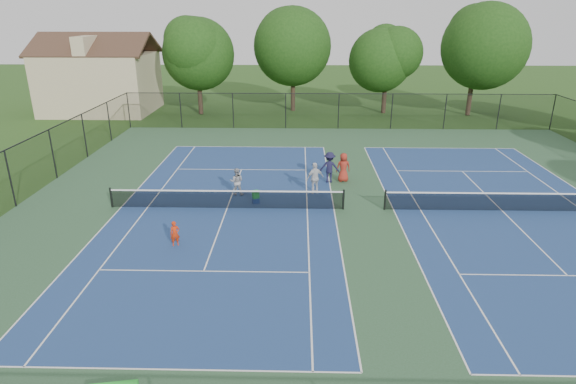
{
  "coord_description": "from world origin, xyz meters",
  "views": [
    {
      "loc": [
        -3.32,
        -22.73,
        9.5
      ],
      "look_at": [
        -3.84,
        -1.0,
        1.3
      ],
      "focal_mm": 30.0,
      "sensor_mm": 36.0,
      "label": 1
    }
  ],
  "objects_px": {
    "tree_back_a": "(197,50)",
    "clapboard_house": "(100,80)",
    "ball_hopper": "(256,194)",
    "child_player": "(175,234)",
    "bystander_a": "(315,178)",
    "instructor": "(237,182)",
    "bystander_c": "(343,167)",
    "tree_back_c": "(387,56)",
    "ball_crate": "(256,200)",
    "tree_back_d": "(477,42)",
    "bystander_b": "(330,167)",
    "tree_back_b": "(293,43)"
  },
  "relations": [
    {
      "from": "tree_back_a",
      "to": "clapboard_house",
      "type": "relative_size",
      "value": 0.85
    },
    {
      "from": "tree_back_a",
      "to": "ball_hopper",
      "type": "distance_m",
      "value": 25.02
    },
    {
      "from": "tree_back_c",
      "to": "ball_crate",
      "type": "relative_size",
      "value": 23.97
    },
    {
      "from": "tree_back_c",
      "to": "child_player",
      "type": "distance_m",
      "value": 32.61
    },
    {
      "from": "instructor",
      "to": "bystander_b",
      "type": "distance_m",
      "value": 5.64
    },
    {
      "from": "child_player",
      "to": "bystander_b",
      "type": "height_order",
      "value": "bystander_b"
    },
    {
      "from": "bystander_c",
      "to": "ball_hopper",
      "type": "relative_size",
      "value": 4.22
    },
    {
      "from": "tree_back_d",
      "to": "tree_back_c",
      "type": "bearing_deg",
      "value": 172.87
    },
    {
      "from": "bystander_a",
      "to": "bystander_c",
      "type": "height_order",
      "value": "bystander_a"
    },
    {
      "from": "instructor",
      "to": "ball_hopper",
      "type": "relative_size",
      "value": 3.72
    },
    {
      "from": "tree_back_b",
      "to": "clapboard_house",
      "type": "relative_size",
      "value": 0.93
    },
    {
      "from": "clapboard_house",
      "to": "ball_hopper",
      "type": "height_order",
      "value": "clapboard_house"
    },
    {
      "from": "child_player",
      "to": "bystander_c",
      "type": "xyz_separation_m",
      "value": [
        7.91,
        8.57,
        0.3
      ]
    },
    {
      "from": "bystander_b",
      "to": "ball_crate",
      "type": "relative_size",
      "value": 5.26
    },
    {
      "from": "bystander_a",
      "to": "tree_back_a",
      "type": "bearing_deg",
      "value": -92.43
    },
    {
      "from": "clapboard_house",
      "to": "bystander_c",
      "type": "xyz_separation_m",
      "value": [
        22.29,
        -20.65,
        -2.23
      ]
    },
    {
      "from": "bystander_b",
      "to": "bystander_c",
      "type": "bearing_deg",
      "value": -161.39
    },
    {
      "from": "tree_back_c",
      "to": "tree_back_d",
      "type": "distance_m",
      "value": 8.17
    },
    {
      "from": "bystander_a",
      "to": "ball_crate",
      "type": "relative_size",
      "value": 5.07
    },
    {
      "from": "tree_back_b",
      "to": "bystander_c",
      "type": "distance_m",
      "value": 22.64
    },
    {
      "from": "bystander_c",
      "to": "bystander_b",
      "type": "bearing_deg",
      "value": 1.48
    },
    {
      "from": "tree_back_a",
      "to": "bystander_c",
      "type": "bearing_deg",
      "value": -57.97
    },
    {
      "from": "child_player",
      "to": "bystander_c",
      "type": "relative_size",
      "value": 0.65
    },
    {
      "from": "clapboard_house",
      "to": "ball_crate",
      "type": "relative_size",
      "value": 30.84
    },
    {
      "from": "clapboard_house",
      "to": "tree_back_c",
      "type": "bearing_deg",
      "value": 0.0
    },
    {
      "from": "tree_back_d",
      "to": "clapboard_house",
      "type": "distance_m",
      "value": 36.21
    },
    {
      "from": "clapboard_house",
      "to": "bystander_a",
      "type": "height_order",
      "value": "clapboard_house"
    },
    {
      "from": "ball_hopper",
      "to": "tree_back_c",
      "type": "bearing_deg",
      "value": 66.41
    },
    {
      "from": "clapboard_house",
      "to": "bystander_c",
      "type": "relative_size",
      "value": 6.25
    },
    {
      "from": "tree_back_a",
      "to": "tree_back_b",
      "type": "height_order",
      "value": "tree_back_b"
    },
    {
      "from": "instructor",
      "to": "ball_hopper",
      "type": "height_order",
      "value": "instructor"
    },
    {
      "from": "bystander_a",
      "to": "instructor",
      "type": "bearing_deg",
      "value": -24.11
    },
    {
      "from": "bystander_a",
      "to": "bystander_c",
      "type": "bearing_deg",
      "value": -158.46
    },
    {
      "from": "ball_crate",
      "to": "bystander_c",
      "type": "bearing_deg",
      "value": 36.38
    },
    {
      "from": "tree_back_a",
      "to": "tree_back_b",
      "type": "xyz_separation_m",
      "value": [
        9.0,
        2.0,
        0.56
      ]
    },
    {
      "from": "tree_back_c",
      "to": "clapboard_house",
      "type": "height_order",
      "value": "tree_back_c"
    },
    {
      "from": "ball_crate",
      "to": "bystander_a",
      "type": "bearing_deg",
      "value": 26.03
    },
    {
      "from": "bystander_b",
      "to": "ball_crate",
      "type": "xyz_separation_m",
      "value": [
        -4.05,
        -3.41,
        -0.78
      ]
    },
    {
      "from": "tree_back_b",
      "to": "tree_back_d",
      "type": "relative_size",
      "value": 0.97
    },
    {
      "from": "tree_back_d",
      "to": "instructor",
      "type": "xyz_separation_m",
      "value": [
        -19.72,
        -22.03,
        -6.06
      ]
    },
    {
      "from": "tree_back_b",
      "to": "bystander_b",
      "type": "xyz_separation_m",
      "value": [
        2.47,
        -21.83,
        -5.68
      ]
    },
    {
      "from": "tree_back_b",
      "to": "clapboard_house",
      "type": "height_order",
      "value": "tree_back_b"
    },
    {
      "from": "ball_hopper",
      "to": "bystander_c",
      "type": "bearing_deg",
      "value": 36.38
    },
    {
      "from": "child_player",
      "to": "bystander_a",
      "type": "xyz_separation_m",
      "value": [
        6.18,
        6.51,
        0.33
      ]
    },
    {
      "from": "clapboard_house",
      "to": "child_player",
      "type": "xyz_separation_m",
      "value": [
        14.38,
        -29.22,
        -2.53
      ]
    },
    {
      "from": "tree_back_c",
      "to": "ball_hopper",
      "type": "bearing_deg",
      "value": -113.59
    },
    {
      "from": "bystander_b",
      "to": "bystander_c",
      "type": "height_order",
      "value": "bystander_b"
    },
    {
      "from": "tree_back_b",
      "to": "bystander_b",
      "type": "distance_m",
      "value": 22.69
    },
    {
      "from": "ball_hopper",
      "to": "child_player",
      "type": "bearing_deg",
      "value": -121.36
    },
    {
      "from": "tree_back_d",
      "to": "ball_hopper",
      "type": "height_order",
      "value": "tree_back_d"
    }
  ]
}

